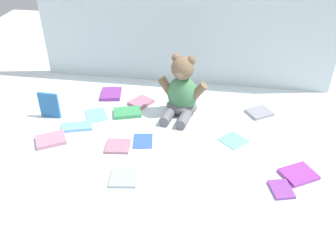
{
  "coord_description": "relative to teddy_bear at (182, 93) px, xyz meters",
  "views": [
    {
      "loc": [
        0.2,
        -1.29,
        0.91
      ],
      "look_at": [
        0.01,
        -0.1,
        0.1
      ],
      "focal_mm": 38.73,
      "sensor_mm": 36.0,
      "label": 1
    }
  ],
  "objects": [
    {
      "name": "book_case_8",
      "position": [
        -0.15,
        -0.49,
        -0.1
      ],
      "size": [
        0.11,
        0.11,
        0.01
      ],
      "primitive_type": "cube",
      "rotation": [
        0.0,
        0.0,
        3.28
      ],
      "color": "#9EA7AD",
      "rests_on": "ground_plane"
    },
    {
      "name": "book_case_13",
      "position": [
        0.49,
        -0.37,
        -0.1
      ],
      "size": [
        0.15,
        0.15,
        0.01
      ],
      "primitive_type": "cube",
      "rotation": [
        0.0,
        0.0,
        2.11
      ],
      "color": "purple",
      "rests_on": "ground_plane"
    },
    {
      "name": "teddy_bear",
      "position": [
        0.0,
        0.0,
        0.0
      ],
      "size": [
        0.24,
        0.23,
        0.29
      ],
      "rotation": [
        0.0,
        0.0,
        -0.18
      ],
      "color": "#4C8C59",
      "rests_on": "ground_plane"
    },
    {
      "name": "ground_plane",
      "position": [
        -0.03,
        -0.17,
        -0.11
      ],
      "size": [
        3.2,
        3.2,
        0.0
      ],
      "primitive_type": "plane",
      "color": "silver"
    },
    {
      "name": "book_case_9",
      "position": [
        -0.38,
        0.11,
        -0.1
      ],
      "size": [
        0.12,
        0.14,
        0.02
      ],
      "primitive_type": "cube",
      "rotation": [
        0.0,
        0.0,
        3.32
      ],
      "color": "#7F3290",
      "rests_on": "ground_plane"
    },
    {
      "name": "book_case_7",
      "position": [
        0.42,
        -0.47,
        -0.1
      ],
      "size": [
        0.09,
        0.11,
        0.01
      ],
      "primitive_type": "cube",
      "rotation": [
        0.0,
        0.0,
        0.27
      ],
      "color": "purple",
      "rests_on": "ground_plane"
    },
    {
      "name": "book_case_6",
      "position": [
        -0.39,
        -0.09,
        -0.1
      ],
      "size": [
        0.13,
        0.14,
        0.01
      ],
      "primitive_type": "cube",
      "rotation": [
        0.0,
        0.0,
        3.63
      ],
      "color": "#71B1D5",
      "rests_on": "ground_plane"
    },
    {
      "name": "book_case_4",
      "position": [
        -0.59,
        -0.13,
        -0.04
      ],
      "size": [
        0.09,
        0.02,
        0.12
      ],
      "primitive_type": "cube",
      "rotation": [
        -0.01,
        0.0,
        -0.03
      ],
      "color": "#2666A8",
      "rests_on": "ground_plane"
    },
    {
      "name": "book_case_2",
      "position": [
        0.25,
        -0.19,
        -0.1
      ],
      "size": [
        0.14,
        0.14,
        0.01
      ],
      "primitive_type": "cube",
      "rotation": [
        0.0,
        0.0,
        2.38
      ],
      "color": "#72BCD4",
      "rests_on": "ground_plane"
    },
    {
      "name": "book_case_10",
      "position": [
        -0.44,
        -0.2,
        -0.1
      ],
      "size": [
        0.15,
        0.1,
        0.01
      ],
      "primitive_type": "cube",
      "rotation": [
        0.0,
        0.0,
        5.03
      ],
      "color": "#71ACE6",
      "rests_on": "ground_plane"
    },
    {
      "name": "book_case_5",
      "position": [
        -0.21,
        0.05,
        -0.1
      ],
      "size": [
        0.13,
        0.14,
        0.02
      ],
      "primitive_type": "cube",
      "rotation": [
        0.0,
        0.0,
        2.58
      ],
      "color": "#B46A87",
      "rests_on": "ground_plane"
    },
    {
      "name": "book_case_3",
      "position": [
        -0.52,
        -0.32,
        -0.1
      ],
      "size": [
        0.15,
        0.14,
        0.02
      ],
      "primitive_type": "cube",
      "rotation": [
        0.0,
        0.0,
        5.25
      ],
      "color": "#C07B94",
      "rests_on": "ground_plane"
    },
    {
      "name": "book_case_1",
      "position": [
        -0.25,
        -0.05,
        -0.1
      ],
      "size": [
        0.15,
        0.12,
        0.02
      ],
      "primitive_type": "cube",
      "rotation": [
        0.0,
        0.0,
        5.03
      ],
      "color": "#399456",
      "rests_on": "ground_plane"
    },
    {
      "name": "book_case_11",
      "position": [
        -0.23,
        -0.31,
        -0.1
      ],
      "size": [
        0.11,
        0.1,
        0.01
      ],
      "primitive_type": "cube",
      "rotation": [
        0.0,
        0.0,
        3.26
      ],
      "color": "#A8718A",
      "rests_on": "ground_plane"
    },
    {
      "name": "backdrop_drape",
      "position": [
        -0.03,
        0.33,
        0.23
      ],
      "size": [
        1.53,
        0.03,
        0.68
      ],
      "primitive_type": "cube",
      "color": "silver",
      "rests_on": "ground_plane"
    },
    {
      "name": "book_case_0",
      "position": [
        -0.13,
        -0.25,
        -0.1
      ],
      "size": [
        0.1,
        0.11,
        0.01
      ],
      "primitive_type": "cube",
      "rotation": [
        0.0,
        0.0,
        0.17
      ],
      "color": "#345DBB",
      "rests_on": "ground_plane"
    },
    {
      "name": "book_case_12",
      "position": [
        0.37,
        0.05,
        -0.1
      ],
      "size": [
        0.14,
        0.14,
        0.01
      ],
      "primitive_type": "cube",
      "rotation": [
        0.0,
        0.0,
        5.28
      ],
      "color": "gray",
      "rests_on": "ground_plane"
    }
  ]
}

